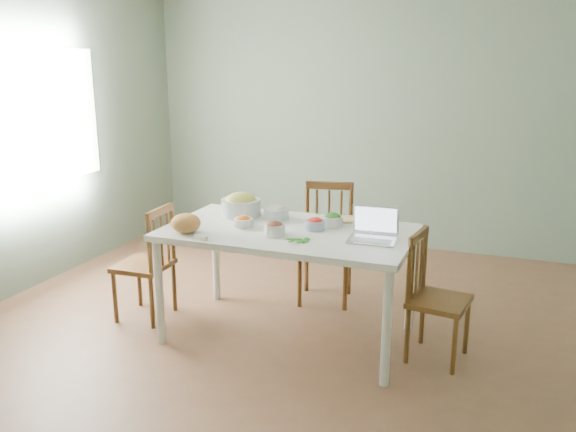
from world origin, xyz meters
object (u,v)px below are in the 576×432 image
at_px(laptop, 372,226).
at_px(bread_boule, 186,223).
at_px(chair_far, 326,245).
at_px(bowl_squash, 241,205).
at_px(chair_right, 440,298).
at_px(chair_left, 143,262).
at_px(dining_table, 288,284).

bearing_deg(laptop, bread_boule, -172.02).
bearing_deg(laptop, chair_far, 121.77).
distance_m(chair_far, bowl_squash, 0.85).
relative_size(bowl_squash, laptop, 0.97).
xyz_separation_m(chair_right, bread_boule, (-1.73, -0.37, 0.45)).
height_order(chair_left, bread_boule, bread_boule).
relative_size(chair_far, chair_right, 1.12).
relative_size(chair_far, bread_boule, 4.77).
distance_m(dining_table, chair_left, 1.19).
height_order(bread_boule, laptop, laptop).
height_order(bowl_squash, laptop, laptop).
bearing_deg(dining_table, bowl_squash, 154.40).
distance_m(chair_right, bowl_squash, 1.64).
bearing_deg(bread_boule, chair_right, 11.99).
bearing_deg(bowl_squash, chair_far, 43.81).
bearing_deg(chair_right, bowl_squash, 91.76).
xyz_separation_m(chair_far, bowl_squash, (-0.53, -0.51, 0.42)).
distance_m(bread_boule, bowl_squash, 0.58).
bearing_deg(chair_far, bread_boule, -133.19).
bearing_deg(dining_table, bread_boule, -153.29).
bearing_deg(laptop, chair_left, 177.22).
xyz_separation_m(dining_table, chair_far, (0.05, 0.74, 0.09)).
bearing_deg(bread_boule, dining_table, 26.71).
bearing_deg(chair_far, laptop, -64.54).
relative_size(chair_far, laptop, 3.16).
distance_m(dining_table, chair_right, 1.08).
bearing_deg(bowl_squash, bread_boule, -106.56).
bearing_deg(laptop, bowl_squash, 161.54).
relative_size(bread_boule, laptop, 0.66).
relative_size(bread_boule, bowl_squash, 0.68).
relative_size(chair_far, chair_left, 1.09).
distance_m(chair_left, chair_right, 2.27).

